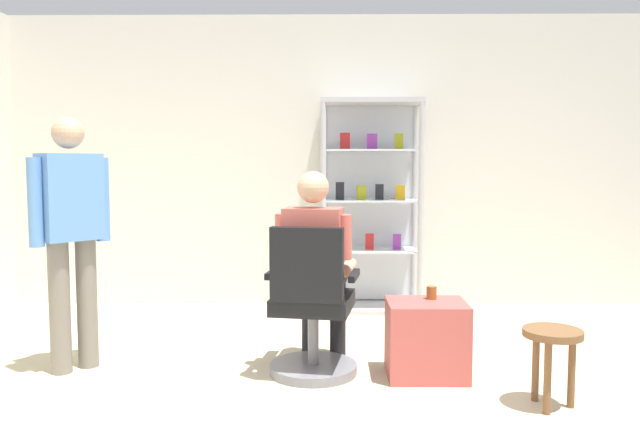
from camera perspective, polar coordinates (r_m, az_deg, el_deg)
The scene contains 8 objects.
back_wall at distance 5.92m, azimuth 0.58°, elevation 4.76°, with size 6.00×0.10×2.70m, color silver.
display_cabinet_main at distance 5.71m, azimuth 4.59°, elevation 0.86°, with size 0.90×0.45×1.90m.
office_chair at distance 3.96m, azimuth -0.77°, elevation -9.20°, with size 0.60×0.56×0.96m.
seated_shopkeeper at distance 4.06m, azimuth -0.35°, elevation -4.28°, with size 0.53×0.60×1.29m.
storage_crate at distance 4.05m, azimuth 9.67°, elevation -11.22°, with size 0.49×0.40×0.48m, color #B24C47.
tea_glass at distance 4.07m, azimuth 10.13°, elevation -7.12°, with size 0.06×0.06×0.08m, color brown.
standing_customer at distance 4.30m, azimuth -21.75°, elevation -1.14°, with size 0.41×0.41×1.63m.
wooden_stool at distance 3.71m, azimuth 20.41°, elevation -11.20°, with size 0.32×0.32×0.44m.
Camera 1 is at (0.01, -2.92, 1.35)m, focal length 35.12 mm.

